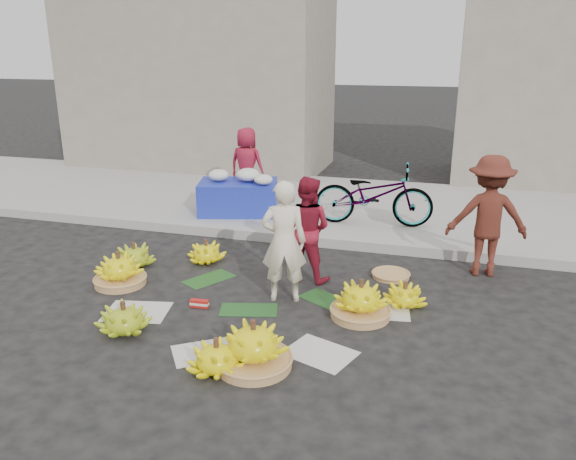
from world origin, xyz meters
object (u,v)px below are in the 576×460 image
(banana_bunch_4, at_px, (361,301))
(banana_bunch_0, at_px, (119,271))
(bicycle, at_px, (374,195))
(flower_table, at_px, (239,195))
(vendor_cream, at_px, (284,242))

(banana_bunch_4, bearing_deg, banana_bunch_0, 179.23)
(banana_bunch_0, xyz_separation_m, bicycle, (2.75, 3.05, 0.42))
(banana_bunch_4, relative_size, flower_table, 0.47)
(banana_bunch_4, height_order, flower_table, flower_table)
(flower_table, bearing_deg, banana_bunch_4, -65.13)
(banana_bunch_0, xyz_separation_m, vendor_cream, (2.11, 0.17, 0.53))
(vendor_cream, bearing_deg, banana_bunch_0, -11.60)
(flower_table, bearing_deg, vendor_cream, -75.24)
(banana_bunch_4, xyz_separation_m, bicycle, (-0.31, 3.09, 0.42))
(vendor_cream, relative_size, bicycle, 0.77)
(banana_bunch_0, xyz_separation_m, banana_bunch_4, (3.06, -0.04, 0.01))
(vendor_cream, height_order, bicycle, vendor_cream)
(banana_bunch_0, xyz_separation_m, flower_table, (0.43, 3.08, 0.25))
(banana_bunch_0, relative_size, flower_table, 0.47)
(banana_bunch_4, bearing_deg, vendor_cream, 167.67)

